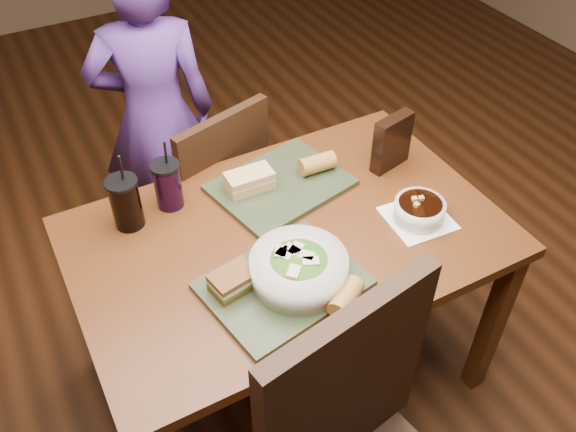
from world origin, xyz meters
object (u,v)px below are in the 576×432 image
object	(u,v)px
tray_far	(280,185)
baguette_far	(317,164)
baguette_near	(346,297)
cup_cola	(126,203)
chair_far	(219,192)
soup_bowl	(419,210)
cup_berry	(168,185)
chip_bag	(392,142)
sandwich_near	(233,281)
dining_table	(288,253)
salad_bowl	(299,267)
tray_near	(283,284)
sandwich_far	(250,180)
diner	(156,116)

from	to	relation	value
tray_far	baguette_far	distance (m)	0.15
baguette_near	cup_cola	world-z (taller)	cup_cola
chair_far	tray_far	xyz separation A→B (m)	(0.09, -0.35, 0.25)
soup_bowl	cup_berry	bearing A→B (deg)	146.62
chip_bag	sandwich_near	bearing A→B (deg)	-172.52
tray_far	baguette_far	size ratio (longest dim) A/B	3.47
dining_table	tray_far	xyz separation A→B (m)	(0.08, 0.20, 0.10)
chip_bag	soup_bowl	bearing A→B (deg)	-119.49
cup_berry	soup_bowl	bearing A→B (deg)	-33.38
salad_bowl	soup_bowl	bearing A→B (deg)	6.73
tray_near	sandwich_far	size ratio (longest dim) A/B	2.72
tray_far	salad_bowl	world-z (taller)	salad_bowl
baguette_far	diner	bearing A→B (deg)	115.57
sandwich_far	cup_berry	size ratio (longest dim) A/B	0.62
diner	tray_near	distance (m)	1.10
sandwich_far	salad_bowl	bearing A→B (deg)	-97.03
sandwich_far	tray_near	bearing A→B (deg)	-103.08
diner	sandwich_far	xyz separation A→B (m)	(0.10, -0.68, 0.12)
cup_cola	baguette_near	bearing A→B (deg)	-55.76
chair_far	cup_berry	world-z (taller)	cup_berry
diner	tray_near	xyz separation A→B (m)	(0.00, -1.09, 0.08)
diner	salad_bowl	distance (m)	1.11
cup_cola	chair_far	bearing A→B (deg)	35.28
chair_far	diner	size ratio (longest dim) A/B	0.67
sandwich_near	baguette_far	bearing A→B (deg)	36.17
baguette_near	chip_bag	distance (m)	0.66
tray_near	cup_cola	distance (m)	0.55
dining_table	sandwich_far	xyz separation A→B (m)	(-0.02, 0.23, 0.14)
tray_near	chip_bag	bearing A→B (deg)	28.39
chair_far	baguette_near	bearing A→B (deg)	-89.45
tray_far	salad_bowl	bearing A→B (deg)	-110.92
chair_far	cup_berry	distance (m)	0.49
tray_far	chip_bag	xyz separation A→B (m)	(0.39, -0.07, 0.09)
salad_bowl	baguette_near	size ratio (longest dim) A/B	2.34
tray_far	cup_berry	bearing A→B (deg)	165.15
diner	soup_bowl	size ratio (longest dim) A/B	6.64
soup_bowl	baguette_far	world-z (taller)	baguette_far
sandwich_near	sandwich_far	xyz separation A→B (m)	(0.23, 0.37, 0.00)
salad_bowl	sandwich_far	world-z (taller)	salad_bowl
salad_bowl	baguette_near	world-z (taller)	salad_bowl
dining_table	sandwich_near	bearing A→B (deg)	-150.71
tray_far	baguette_near	bearing A→B (deg)	-98.96
sandwich_far	cup_cola	xyz separation A→B (m)	(-0.39, 0.04, 0.04)
cup_berry	tray_near	bearing A→B (deg)	-72.09
salad_bowl	sandwich_far	distance (m)	0.43
sandwich_far	baguette_far	distance (m)	0.24
salad_bowl	soup_bowl	world-z (taller)	salad_bowl
tray_far	diner	bearing A→B (deg)	105.70
diner	baguette_near	size ratio (longest dim) A/B	11.70
chair_far	baguette_near	xyz separation A→B (m)	(0.01, -0.88, 0.29)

